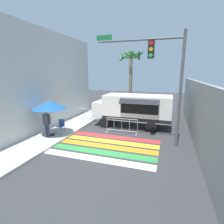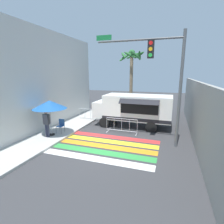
{
  "view_description": "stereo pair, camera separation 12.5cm",
  "coord_description": "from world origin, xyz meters",
  "px_view_note": "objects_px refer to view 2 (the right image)",
  "views": [
    {
      "loc": [
        3.49,
        -8.82,
        4.01
      ],
      "look_at": [
        -0.26,
        2.61,
        1.33
      ],
      "focal_mm": 28.0,
      "sensor_mm": 36.0,
      "label": 1
    },
    {
      "loc": [
        3.61,
        -8.78,
        4.01
      ],
      "look_at": [
        -0.26,
        2.61,
        1.33
      ],
      "focal_mm": 28.0,
      "sensor_mm": 36.0,
      "label": 2
    }
  ],
  "objects_px": {
    "vendor_person": "(47,122)",
    "food_truck": "(132,108)",
    "patio_umbrella": "(50,105)",
    "barricade_front": "(122,126)",
    "palm_tree": "(132,67)",
    "barricade_side": "(91,115)",
    "traffic_signal_pole": "(163,69)",
    "folding_chair": "(61,125)"
  },
  "relations": [
    {
      "from": "barricade_front",
      "to": "barricade_side",
      "type": "height_order",
      "value": "same"
    },
    {
      "from": "patio_umbrella",
      "to": "barricade_front",
      "type": "relative_size",
      "value": 1.03
    },
    {
      "from": "barricade_side",
      "to": "traffic_signal_pole",
      "type": "bearing_deg",
      "value": -29.56
    },
    {
      "from": "patio_umbrella",
      "to": "barricade_front",
      "type": "xyz_separation_m",
      "value": [
        4.05,
        2.13,
        -1.59
      ]
    },
    {
      "from": "traffic_signal_pole",
      "to": "barricade_side",
      "type": "bearing_deg",
      "value": 150.44
    },
    {
      "from": "folding_chair",
      "to": "vendor_person",
      "type": "xyz_separation_m",
      "value": [
        -0.33,
        -0.96,
        0.43
      ]
    },
    {
      "from": "traffic_signal_pole",
      "to": "barricade_front",
      "type": "xyz_separation_m",
      "value": [
        -2.52,
        1.14,
        -3.7
      ]
    },
    {
      "from": "vendor_person",
      "to": "palm_tree",
      "type": "height_order",
      "value": "palm_tree"
    },
    {
      "from": "food_truck",
      "to": "barricade_front",
      "type": "bearing_deg",
      "value": -98.53
    },
    {
      "from": "patio_umbrella",
      "to": "palm_tree",
      "type": "distance_m",
      "value": 8.93
    },
    {
      "from": "folding_chair",
      "to": "food_truck",
      "type": "bearing_deg",
      "value": 21.04
    },
    {
      "from": "traffic_signal_pole",
      "to": "vendor_person",
      "type": "relative_size",
      "value": 3.6
    },
    {
      "from": "patio_umbrella",
      "to": "food_truck",
      "type": "bearing_deg",
      "value": 42.69
    },
    {
      "from": "folding_chair",
      "to": "barricade_side",
      "type": "bearing_deg",
      "value": 65.31
    },
    {
      "from": "folding_chair",
      "to": "barricade_front",
      "type": "xyz_separation_m",
      "value": [
        3.76,
        1.51,
        -0.16
      ]
    },
    {
      "from": "palm_tree",
      "to": "folding_chair",
      "type": "bearing_deg",
      "value": -112.88
    },
    {
      "from": "vendor_person",
      "to": "barricade_side",
      "type": "xyz_separation_m",
      "value": [
        0.71,
        4.67,
        -0.59
      ]
    },
    {
      "from": "barricade_front",
      "to": "palm_tree",
      "type": "relative_size",
      "value": 0.35
    },
    {
      "from": "folding_chair",
      "to": "barricade_front",
      "type": "height_order",
      "value": "barricade_front"
    },
    {
      "from": "palm_tree",
      "to": "patio_umbrella",
      "type": "bearing_deg",
      "value": -113.02
    },
    {
      "from": "vendor_person",
      "to": "barricade_front",
      "type": "xyz_separation_m",
      "value": [
        4.09,
        2.47,
        -0.59
      ]
    },
    {
      "from": "patio_umbrella",
      "to": "vendor_person",
      "type": "relative_size",
      "value": 1.32
    },
    {
      "from": "food_truck",
      "to": "folding_chair",
      "type": "height_order",
      "value": "food_truck"
    },
    {
      "from": "food_truck",
      "to": "traffic_signal_pole",
      "type": "distance_m",
      "value": 4.65
    },
    {
      "from": "traffic_signal_pole",
      "to": "patio_umbrella",
      "type": "bearing_deg",
      "value": -171.43
    },
    {
      "from": "traffic_signal_pole",
      "to": "folding_chair",
      "type": "xyz_separation_m",
      "value": [
        -6.28,
        -0.37,
        -3.53
      ]
    },
    {
      "from": "traffic_signal_pole",
      "to": "palm_tree",
      "type": "height_order",
      "value": "palm_tree"
    },
    {
      "from": "barricade_front",
      "to": "palm_tree",
      "type": "bearing_deg",
      "value": 96.79
    },
    {
      "from": "barricade_side",
      "to": "palm_tree",
      "type": "height_order",
      "value": "palm_tree"
    },
    {
      "from": "folding_chair",
      "to": "barricade_side",
      "type": "relative_size",
      "value": 0.42
    },
    {
      "from": "patio_umbrella",
      "to": "palm_tree",
      "type": "xyz_separation_m",
      "value": [
        3.36,
        7.9,
        2.45
      ]
    },
    {
      "from": "vendor_person",
      "to": "food_truck",
      "type": "bearing_deg",
      "value": 40.12
    },
    {
      "from": "barricade_side",
      "to": "vendor_person",
      "type": "bearing_deg",
      "value": -98.68
    },
    {
      "from": "barricade_side",
      "to": "folding_chair",
      "type": "bearing_deg",
      "value": -95.9
    },
    {
      "from": "food_truck",
      "to": "patio_umbrella",
      "type": "xyz_separation_m",
      "value": [
        -4.32,
        -3.99,
        0.66
      ]
    },
    {
      "from": "food_truck",
      "to": "patio_umbrella",
      "type": "bearing_deg",
      "value": -137.31
    },
    {
      "from": "traffic_signal_pole",
      "to": "palm_tree",
      "type": "xyz_separation_m",
      "value": [
        -3.2,
        6.92,
        0.34
      ]
    },
    {
      "from": "food_truck",
      "to": "folding_chair",
      "type": "distance_m",
      "value": 5.31
    },
    {
      "from": "food_truck",
      "to": "traffic_signal_pole",
      "type": "xyz_separation_m",
      "value": [
        2.24,
        -3.0,
        2.76
      ]
    },
    {
      "from": "food_truck",
      "to": "traffic_signal_pole",
      "type": "height_order",
      "value": "traffic_signal_pole"
    },
    {
      "from": "folding_chair",
      "to": "traffic_signal_pole",
      "type": "bearing_deg",
      "value": -15.43
    },
    {
      "from": "food_truck",
      "to": "traffic_signal_pole",
      "type": "bearing_deg",
      "value": -53.26
    }
  ]
}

